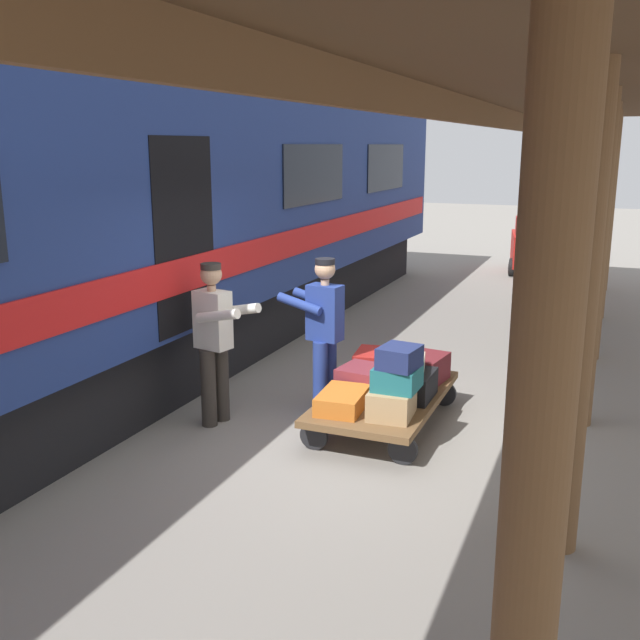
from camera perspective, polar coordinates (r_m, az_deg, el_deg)
name	(u,v)px	position (r m, az deg, el deg)	size (l,w,h in m)	color
ground_plane	(372,442)	(7.27, 4.11, -9.56)	(60.00, 60.00, 0.00)	gray
platform_canopy	(596,96)	(6.38, 20.90, 16.13)	(3.20, 19.03, 3.56)	brown
train_car	(68,219)	(8.52, -19.21, 7.50)	(3.03, 19.85, 4.00)	navy
luggage_cart	(384,399)	(7.58, 5.09, -6.18)	(1.16, 2.09, 0.35)	brown
suitcase_maroon_trunk	(422,368)	(7.98, 8.06, -3.74)	(0.46, 0.53, 0.29)	maroon
suitcase_red_plastic	(379,364)	(8.11, 4.65, -3.44)	(0.50, 0.53, 0.27)	#AD231E
suitcase_black_hardshell	(408,384)	(7.46, 6.95, -5.05)	(0.50, 0.54, 0.27)	black
suitcase_orange_carryall	(343,400)	(7.10, 1.79, -6.35)	(0.42, 0.63, 0.18)	#CC6B23
suitcase_burgundy_valise	(362,379)	(7.59, 3.32, -4.66)	(0.42, 0.47, 0.26)	maroon
suitcase_tan_vintage	(392,403)	(6.93, 5.67, -6.51)	(0.40, 0.50, 0.27)	tan
suitcase_cream_canvas	(409,364)	(7.40, 7.03, -3.46)	(0.31, 0.43, 0.16)	beige
suitcase_teal_softside	(397,378)	(6.88, 6.10, -4.55)	(0.40, 0.43, 0.22)	#1E666B
suitcase_navy_fabric	(399,357)	(6.78, 6.28, -2.94)	(0.34, 0.38, 0.21)	navy
porter_in_overalls	(323,330)	(7.77, 0.26, -0.80)	(0.70, 0.49, 1.70)	navy
porter_by_door	(215,338)	(7.52, -8.29, -1.44)	(0.72, 0.52, 1.70)	#332D28
baggage_tug	(537,246)	(17.17, 16.72, 5.59)	(1.37, 1.86, 1.30)	#B21E19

